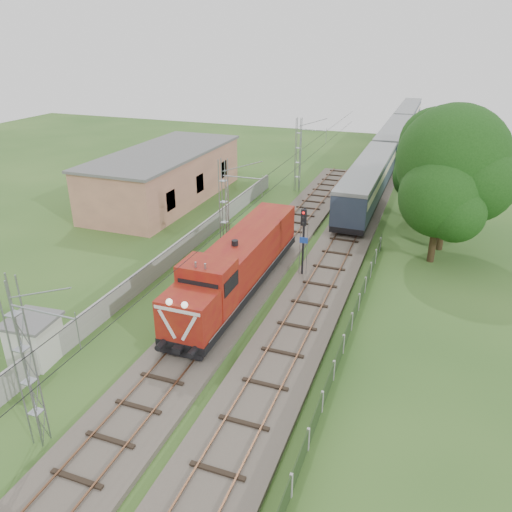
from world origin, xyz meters
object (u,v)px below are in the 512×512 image
at_px(locomotive, 238,265).
at_px(coach_rake, 394,138).
at_px(signal_post, 303,231).
at_px(relay_hut, 34,340).

height_order(locomotive, coach_rake, locomotive).
height_order(locomotive, signal_post, signal_post).
bearing_deg(coach_rake, relay_hut, -102.28).
bearing_deg(relay_hut, locomotive, 55.29).
relative_size(coach_rake, relay_hut, 25.44).
bearing_deg(relay_hut, coach_rake, 77.72).
height_order(signal_post, relay_hut, signal_post).
distance_m(locomotive, relay_hut, 13.03).
xyz_separation_m(locomotive, coach_rake, (5.00, 46.28, 0.34)).
distance_m(signal_post, relay_hut, 18.24).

